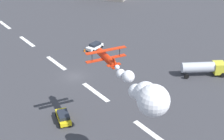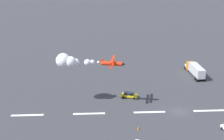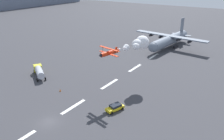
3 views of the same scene
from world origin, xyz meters
TOP-DOWN VIEW (x-y plane):
  - ground_plane at (0.00, 0.00)m, footprint 440.00×440.00m
  - runway_stripe_4 at (-7.63, 0.00)m, footprint 8.00×0.90m
  - runway_stripe_5 at (7.63, 0.00)m, footprint 8.00×0.90m
  - runway_stripe_6 at (22.90, 0.00)m, footprint 8.00×0.90m
  - runway_stripe_7 at (38.16, 0.00)m, footprint 8.00×0.90m
  - stunt_biplane_red at (27.38, -6.25)m, footprint 17.68×7.58m
  - semi_truck_orange at (-11.51, -25.46)m, footprint 3.42×13.13m
  - followme_car_yellow at (11.83, -9.17)m, footprint 4.74×3.05m
  - traffic_cone_far at (11.59, 8.47)m, footprint 0.44×0.44m

SIDE VIEW (x-z plane):
  - ground_plane at x=0.00m, z-range 0.00..0.00m
  - runway_stripe_4 at x=-7.63m, z-range 0.00..0.01m
  - runway_stripe_5 at x=7.63m, z-range 0.00..0.01m
  - runway_stripe_6 at x=22.90m, z-range 0.00..0.01m
  - runway_stripe_7 at x=38.16m, z-range 0.00..0.01m
  - traffic_cone_far at x=11.59m, z-range 0.00..0.75m
  - followme_car_yellow at x=11.83m, z-range 0.05..1.57m
  - semi_truck_orange at x=-11.51m, z-range 0.25..3.95m
  - stunt_biplane_red at x=27.38m, z-range 9.92..13.72m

